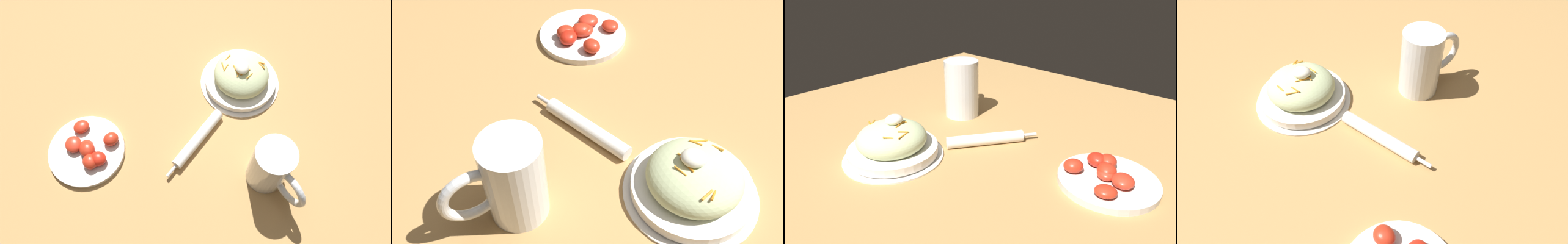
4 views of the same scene
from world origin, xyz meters
TOP-DOWN VIEW (x-y plane):
  - ground_plane at (0.00, 0.00)m, footprint 1.43×1.43m
  - salad_plate at (-0.09, 0.14)m, footprint 0.22×0.22m
  - beer_mug at (0.19, 0.20)m, footprint 0.15×0.12m
  - napkin_roll at (0.09, 0.02)m, footprint 0.19×0.14m
  - tomato_plate at (0.13, -0.26)m, footprint 0.20×0.20m

SIDE VIEW (x-z plane):
  - ground_plane at x=0.00m, z-range 0.00..0.00m
  - napkin_roll at x=0.09m, z-range 0.00..0.03m
  - tomato_plate at x=0.13m, z-range -0.01..0.04m
  - salad_plate at x=-0.09m, z-range -0.02..0.08m
  - beer_mug at x=0.19m, z-range -0.01..0.15m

